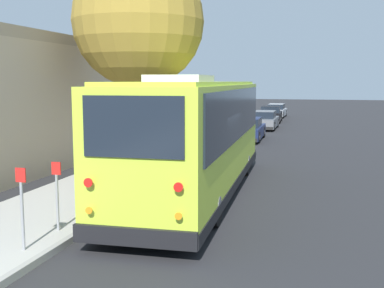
# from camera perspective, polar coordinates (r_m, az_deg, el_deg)

# --- Properties ---
(ground_plane) EXTENTS (160.00, 160.00, 0.00)m
(ground_plane) POSITION_cam_1_polar(r_m,az_deg,el_deg) (13.70, 0.76, -6.96)
(ground_plane) COLOR #28282B
(sidewalk_slab) EXTENTS (80.00, 3.20, 0.15)m
(sidewalk_slab) POSITION_cam_1_polar(r_m,az_deg,el_deg) (14.89, -12.35, -5.66)
(sidewalk_slab) COLOR #B2AFA8
(sidewalk_slab) RESTS_ON ground
(curb_strip) EXTENTS (80.00, 0.14, 0.15)m
(curb_strip) POSITION_cam_1_polar(r_m,az_deg,el_deg) (14.21, -6.32, -6.16)
(curb_strip) COLOR #9D9A94
(curb_strip) RESTS_ON ground
(shuttle_bus) EXTENTS (11.42, 3.09, 3.56)m
(shuttle_bus) POSITION_cam_1_polar(r_m,az_deg,el_deg) (14.40, 0.56, 1.51)
(shuttle_bus) COLOR #BCDB38
(shuttle_bus) RESTS_ON ground
(parked_sedan_navy) EXTENTS (4.65, 1.81, 1.30)m
(parked_sedan_navy) POSITION_cam_1_polar(r_m,az_deg,el_deg) (28.21, 6.60, 1.70)
(parked_sedan_navy) COLOR #19234C
(parked_sedan_navy) RESTS_ON ground
(parked_sedan_gray) EXTENTS (4.66, 1.73, 1.30)m
(parked_sedan_gray) POSITION_cam_1_polar(r_m,az_deg,el_deg) (34.96, 8.63, 2.77)
(parked_sedan_gray) COLOR slate
(parked_sedan_gray) RESTS_ON ground
(parked_sedan_black) EXTENTS (4.36, 1.91, 1.33)m
(parked_sedan_black) POSITION_cam_1_polar(r_m,az_deg,el_deg) (41.08, 9.30, 3.47)
(parked_sedan_black) COLOR black
(parked_sedan_black) RESTS_ON ground
(parked_sedan_silver) EXTENTS (4.45, 1.78, 1.28)m
(parked_sedan_silver) POSITION_cam_1_polar(r_m,az_deg,el_deg) (46.55, 9.97, 3.88)
(parked_sedan_silver) COLOR #A8AAAF
(parked_sedan_silver) RESTS_ON ground
(street_tree) EXTENTS (4.87, 4.87, 8.62)m
(street_tree) POSITION_cam_1_polar(r_m,az_deg,el_deg) (18.62, -6.24, 15.15)
(street_tree) COLOR brown
(street_tree) RESTS_ON sidewalk_slab
(sign_post_near) EXTENTS (0.06, 0.22, 1.62)m
(sign_post_near) POSITION_cam_1_polar(r_m,az_deg,el_deg) (9.89, -19.49, -7.16)
(sign_post_near) COLOR gray
(sign_post_near) RESTS_ON sidewalk_slab
(sign_post_far) EXTENTS (0.06, 0.22, 1.53)m
(sign_post_far) POSITION_cam_1_polar(r_m,az_deg,el_deg) (10.95, -15.69, -5.88)
(sign_post_far) COLOR gray
(sign_post_far) RESTS_ON sidewalk_slab
(fire_hydrant) EXTENTS (0.22, 0.22, 0.81)m
(fire_hydrant) POSITION_cam_1_polar(r_m,az_deg,el_deg) (21.49, -0.09, -0.18)
(fire_hydrant) COLOR #99999E
(fire_hydrant) RESTS_ON sidewalk_slab
(building_backdrop) EXTENTS (22.41, 6.60, 5.19)m
(building_backdrop) POSITION_cam_1_polar(r_m,az_deg,el_deg) (22.82, -19.11, 4.53)
(building_backdrop) COLOR tan
(building_backdrop) RESTS_ON ground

